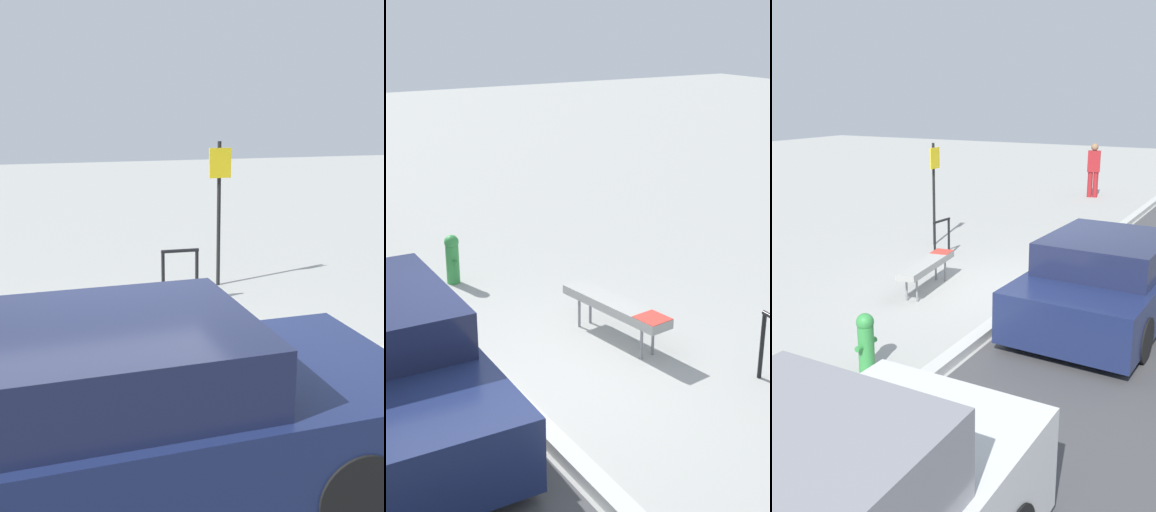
# 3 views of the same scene
# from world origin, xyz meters

# --- Properties ---
(ground_plane) EXTENTS (60.00, 60.00, 0.00)m
(ground_plane) POSITION_xyz_m (0.00, 0.00, 0.00)
(ground_plane) COLOR #9E9E99
(curb) EXTENTS (60.00, 0.20, 0.13)m
(curb) POSITION_xyz_m (0.00, 0.00, 0.07)
(curb) COLOR #B7B7B2
(curb) RESTS_ON ground_plane
(bench) EXTENTS (1.72, 0.56, 0.54)m
(bench) POSITION_xyz_m (-0.42, 1.79, 0.47)
(bench) COLOR gray
(bench) RESTS_ON ground_plane
(bike_rack) EXTENTS (0.55, 0.10, 0.83)m
(bike_rack) POSITION_xyz_m (1.48, 2.64, 0.50)
(bike_rack) COLOR black
(bike_rack) RESTS_ON ground_plane
(sign_post) EXTENTS (0.36, 0.08, 2.30)m
(sign_post) POSITION_xyz_m (2.37, 3.37, 1.38)
(sign_post) COLOR black
(sign_post) RESTS_ON ground_plane
(fire_hydrant) EXTENTS (0.36, 0.22, 0.77)m
(fire_hydrant) POSITION_xyz_m (-3.37, 0.79, 0.41)
(fire_hydrant) COLOR #338C3F
(fire_hydrant) RESTS_ON ground_plane
(pedestrian) EXTENTS (0.31, 0.45, 1.78)m
(pedestrian) POSITION_xyz_m (10.30, 2.07, 0.96)
(pedestrian) COLOR maroon
(pedestrian) RESTS_ON ground_plane
(parked_car_near) EXTENTS (4.14, 1.98, 1.32)m
(parked_car_near) POSITION_xyz_m (-0.17, -1.31, 0.62)
(parked_car_near) COLOR black
(parked_car_near) RESTS_ON ground_plane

